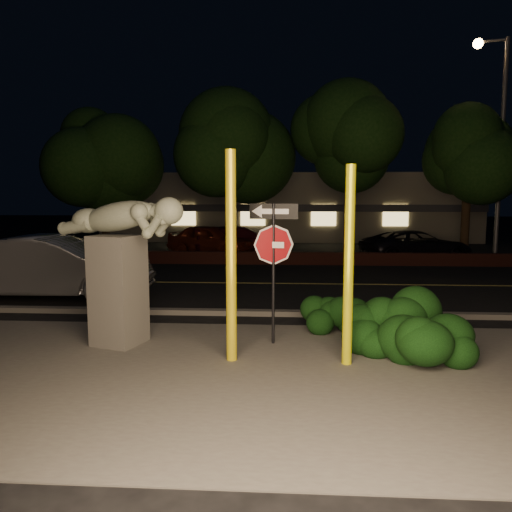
# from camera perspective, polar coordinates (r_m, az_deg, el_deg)

# --- Properties ---
(ground) EXTENTS (90.00, 90.00, 0.00)m
(ground) POSITION_cam_1_polar(r_m,az_deg,el_deg) (18.60, 3.74, -1.55)
(ground) COLOR black
(ground) RESTS_ON ground
(patio) EXTENTS (14.00, 6.00, 0.02)m
(patio) POSITION_cam_1_polar(r_m,az_deg,el_deg) (7.90, 4.05, -13.60)
(patio) COLOR #4C4944
(patio) RESTS_ON ground
(road) EXTENTS (80.00, 8.00, 0.01)m
(road) POSITION_cam_1_polar(r_m,az_deg,el_deg) (15.64, 3.78, -3.19)
(road) COLOR black
(road) RESTS_ON ground
(lane_marking) EXTENTS (80.00, 0.12, 0.00)m
(lane_marking) POSITION_cam_1_polar(r_m,az_deg,el_deg) (15.64, 3.78, -3.14)
(lane_marking) COLOR #B6A548
(lane_marking) RESTS_ON road
(curb) EXTENTS (80.00, 0.25, 0.12)m
(curb) POSITION_cam_1_polar(r_m,az_deg,el_deg) (11.62, 3.88, -6.54)
(curb) COLOR #4C4944
(curb) RESTS_ON ground
(brick_wall) EXTENTS (40.00, 0.35, 0.50)m
(brick_wall) POSITION_cam_1_polar(r_m,az_deg,el_deg) (19.85, 3.73, -0.27)
(brick_wall) COLOR #3E1914
(brick_wall) RESTS_ON ground
(parking_lot) EXTENTS (40.00, 12.00, 0.01)m
(parking_lot) POSITION_cam_1_polar(r_m,az_deg,el_deg) (25.54, 3.68, 0.83)
(parking_lot) COLOR black
(parking_lot) RESTS_ON ground
(building) EXTENTS (22.00, 10.20, 4.00)m
(building) POSITION_cam_1_polar(r_m,az_deg,el_deg) (33.39, 3.67, 5.74)
(building) COLOR #706959
(building) RESTS_ON ground
(tree_far_a) EXTENTS (4.60, 4.60, 7.43)m
(tree_far_a) POSITION_cam_1_polar(r_m,az_deg,el_deg) (22.94, -17.15, 13.18)
(tree_far_a) COLOR black
(tree_far_a) RESTS_ON ground
(tree_far_b) EXTENTS (5.20, 5.20, 8.41)m
(tree_far_b) POSITION_cam_1_polar(r_m,az_deg,el_deg) (21.96, -2.95, 15.63)
(tree_far_b) COLOR black
(tree_far_b) RESTS_ON ground
(tree_far_c) EXTENTS (4.80, 4.80, 7.84)m
(tree_far_c) POSITION_cam_1_polar(r_m,az_deg,el_deg) (21.54, 10.73, 14.64)
(tree_far_c) COLOR black
(tree_far_c) RESTS_ON ground
(tree_far_d) EXTENTS (4.40, 4.40, 7.42)m
(tree_far_d) POSITION_cam_1_polar(r_m,az_deg,el_deg) (23.13, 23.27, 13.06)
(tree_far_d) COLOR black
(tree_far_d) RESTS_ON ground
(yellow_pole_left) EXTENTS (0.18, 0.18, 3.51)m
(yellow_pole_left) POSITION_cam_1_polar(r_m,az_deg,el_deg) (8.21, -2.86, -0.20)
(yellow_pole_left) COLOR yellow
(yellow_pole_left) RESTS_ON ground
(yellow_pole_right) EXTENTS (0.16, 0.16, 3.27)m
(yellow_pole_right) POSITION_cam_1_polar(r_m,az_deg,el_deg) (8.17, 10.55, -1.22)
(yellow_pole_right) COLOR #F9F510
(yellow_pole_right) RESTS_ON ground
(signpost) EXTENTS (0.89, 0.15, 2.63)m
(signpost) POSITION_cam_1_polar(r_m,az_deg,el_deg) (9.13, 2.01, 1.25)
(signpost) COLOR black
(signpost) RESTS_ON ground
(sculpture) EXTENTS (2.55, 1.39, 2.75)m
(sculpture) POSITION_cam_1_polar(r_m,az_deg,el_deg) (9.46, -15.34, 0.14)
(sculpture) COLOR #4C4944
(sculpture) RESTS_ON ground
(hedge_center) EXTENTS (1.85, 1.34, 0.87)m
(hedge_center) POSITION_cam_1_polar(r_m,az_deg,el_deg) (10.33, 8.43, -6.20)
(hedge_center) COLOR black
(hedge_center) RESTS_ON ground
(hedge_right) EXTENTS (2.07, 1.60, 1.20)m
(hedge_right) POSITION_cam_1_polar(r_m,az_deg,el_deg) (9.16, 15.83, -7.05)
(hedge_right) COLOR black
(hedge_right) RESTS_ON ground
(hedge_far_right) EXTENTS (1.57, 1.09, 1.02)m
(hedge_far_right) POSITION_cam_1_polar(r_m,az_deg,el_deg) (8.78, 19.18, -8.43)
(hedge_far_right) COLOR black
(hedge_far_right) RESTS_ON ground
(streetlight) EXTENTS (1.31, 0.66, 9.09)m
(streetlight) POSITION_cam_1_polar(r_m,az_deg,el_deg) (23.26, 25.82, 12.86)
(streetlight) COLOR #515055
(streetlight) RESTS_ON ground
(silver_sedan) EXTENTS (5.20, 2.02, 1.69)m
(silver_sedan) POSITION_cam_1_polar(r_m,az_deg,el_deg) (14.48, -22.09, -1.18)
(silver_sedan) COLOR #B8B8BD
(silver_sedan) RESTS_ON ground
(parked_car_red) EXTENTS (4.46, 3.28, 1.41)m
(parked_car_red) POSITION_cam_1_polar(r_m,az_deg,el_deg) (22.90, -5.18, 1.85)
(parked_car_red) COLOR maroon
(parked_car_red) RESTS_ON ground
(parked_car_darkred) EXTENTS (4.74, 2.71, 1.29)m
(parked_car_darkred) POSITION_cam_1_polar(r_m,az_deg,el_deg) (23.26, -1.70, 1.81)
(parked_car_darkred) COLOR #441017
(parked_car_darkred) RESTS_ON ground
(parked_car_dark) EXTENTS (4.97, 3.23, 1.27)m
(parked_car_dark) POSITION_cam_1_polar(r_m,az_deg,el_deg) (22.02, 17.82, 1.14)
(parked_car_dark) COLOR black
(parked_car_dark) RESTS_ON ground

